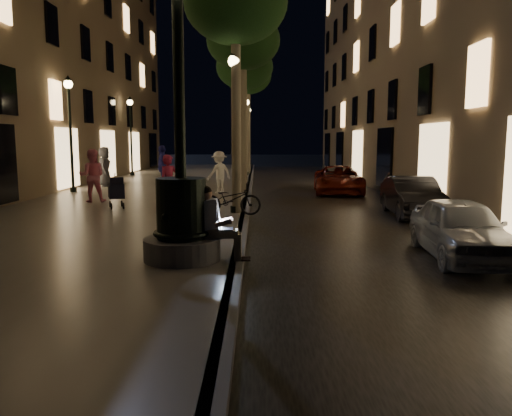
{
  "coord_description": "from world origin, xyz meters",
  "views": [
    {
      "loc": [
        0.38,
        -6.94,
        2.38
      ],
      "look_at": [
        0.35,
        3.0,
        1.02
      ],
      "focal_mm": 35.0,
      "sensor_mm": 36.0,
      "label": 1
    }
  ],
  "objects_px": {
    "car_third": "(338,180)",
    "pedestrian_dark": "(104,167)",
    "tree_second": "(243,42)",
    "pedestrian_red": "(169,183)",
    "car_front": "(461,228)",
    "seated_man_laptop": "(215,221)",
    "tree_far": "(248,76)",
    "stroller": "(116,191)",
    "car_second": "(412,197)",
    "lamp_curb_d": "(249,129)",
    "pedestrian_blue": "(162,167)",
    "lamp_curb_c": "(246,126)",
    "lamp_left_b": "(70,119)",
    "pedestrian_pink": "(92,176)",
    "pedestrian_white": "(219,172)",
    "tree_third": "(245,68)",
    "lamp_curb_a": "(234,111)",
    "tree_near": "(236,4)",
    "lamp_curb_b": "(242,121)",
    "bicycle": "(230,199)",
    "lamp_left_c": "(131,126)",
    "fountain_lamppost": "(181,205)"
  },
  "relations": [
    {
      "from": "tree_third",
      "to": "lamp_curb_a",
      "type": "xyz_separation_m",
      "value": [
        0.0,
        -12.0,
        -2.9
      ]
    },
    {
      "from": "tree_second",
      "to": "lamp_left_b",
      "type": "distance_m",
      "value": 7.84
    },
    {
      "from": "lamp_curb_d",
      "to": "car_second",
      "type": "bearing_deg",
      "value": -76.84
    },
    {
      "from": "car_third",
      "to": "pedestrian_pink",
      "type": "distance_m",
      "value": 10.57
    },
    {
      "from": "lamp_curb_d",
      "to": "pedestrian_blue",
      "type": "bearing_deg",
      "value": -101.77
    },
    {
      "from": "lamp_left_b",
      "to": "pedestrian_blue",
      "type": "distance_m",
      "value": 4.28
    },
    {
      "from": "tree_third",
      "to": "pedestrian_blue",
      "type": "height_order",
      "value": "tree_third"
    },
    {
      "from": "lamp_curb_c",
      "to": "stroller",
      "type": "relative_size",
      "value": 4.31
    },
    {
      "from": "fountain_lamppost",
      "to": "tree_near",
      "type": "xyz_separation_m",
      "value": [
        0.75,
        6.0,
        5.02
      ]
    },
    {
      "from": "pedestrian_pink",
      "to": "seated_man_laptop",
      "type": "bearing_deg",
      "value": 108.86
    },
    {
      "from": "lamp_left_b",
      "to": "pedestrian_blue",
      "type": "bearing_deg",
      "value": 17.11
    },
    {
      "from": "tree_second",
      "to": "pedestrian_red",
      "type": "xyz_separation_m",
      "value": [
        -2.17,
        -5.49,
        -5.27
      ]
    },
    {
      "from": "tree_far",
      "to": "pedestrian_white",
      "type": "relative_size",
      "value": 4.37
    },
    {
      "from": "lamp_curb_d",
      "to": "pedestrian_dark",
      "type": "xyz_separation_m",
      "value": [
        -6.49,
        -15.58,
        -2.11
      ]
    },
    {
      "from": "tree_near",
      "to": "lamp_left_b",
      "type": "xyz_separation_m",
      "value": [
        -7.15,
        6.0,
        -3.0
      ]
    },
    {
      "from": "seated_man_laptop",
      "to": "lamp_curb_b",
      "type": "height_order",
      "value": "lamp_curb_b"
    },
    {
      "from": "pedestrian_dark",
      "to": "stroller",
      "type": "bearing_deg",
      "value": -169.67
    },
    {
      "from": "bicycle",
      "to": "lamp_curb_d",
      "type": "bearing_deg",
      "value": -1.64
    },
    {
      "from": "seated_man_laptop",
      "to": "pedestrian_white",
      "type": "distance_m",
      "value": 11.68
    },
    {
      "from": "lamp_left_c",
      "to": "pedestrian_blue",
      "type": "distance_m",
      "value": 9.81
    },
    {
      "from": "fountain_lamppost",
      "to": "lamp_left_c",
      "type": "xyz_separation_m",
      "value": [
        -6.4,
        22.0,
        2.02
      ]
    },
    {
      "from": "tree_third",
      "to": "pedestrian_white",
      "type": "bearing_deg",
      "value": -98.07
    },
    {
      "from": "seated_man_laptop",
      "to": "car_second",
      "type": "distance_m",
      "value": 8.56
    },
    {
      "from": "car_front",
      "to": "tree_second",
      "type": "bearing_deg",
      "value": 117.21
    },
    {
      "from": "tree_far",
      "to": "pedestrian_pink",
      "type": "distance_m",
      "value": 17.15
    },
    {
      "from": "pedestrian_white",
      "to": "fountain_lamppost",
      "type": "bearing_deg",
      "value": 51.99
    },
    {
      "from": "seated_man_laptop",
      "to": "lamp_curb_c",
      "type": "relative_size",
      "value": 0.28
    },
    {
      "from": "lamp_curb_c",
      "to": "car_second",
      "type": "bearing_deg",
      "value": -70.48
    },
    {
      "from": "tree_near",
      "to": "bicycle",
      "type": "bearing_deg",
      "value": -105.74
    },
    {
      "from": "lamp_curb_b",
      "to": "tree_third",
      "type": "bearing_deg",
      "value": 90.0
    },
    {
      "from": "pedestrian_red",
      "to": "pedestrian_pink",
      "type": "distance_m",
      "value": 3.67
    },
    {
      "from": "car_third",
      "to": "pedestrian_dark",
      "type": "xyz_separation_m",
      "value": [
        -10.79,
        1.13,
        0.51
      ]
    },
    {
      "from": "lamp_left_b",
      "to": "pedestrian_red",
      "type": "xyz_separation_m",
      "value": [
        5.03,
        -5.49,
        -2.17
      ]
    },
    {
      "from": "seated_man_laptop",
      "to": "car_front",
      "type": "relative_size",
      "value": 0.38
    },
    {
      "from": "tree_near",
      "to": "pedestrian_blue",
      "type": "height_order",
      "value": "tree_near"
    },
    {
      "from": "car_third",
      "to": "car_front",
      "type": "bearing_deg",
      "value": -82.98
    },
    {
      "from": "tree_near",
      "to": "lamp_left_c",
      "type": "height_order",
      "value": "tree_near"
    },
    {
      "from": "lamp_curb_b",
      "to": "lamp_curb_d",
      "type": "bearing_deg",
      "value": 90.0
    },
    {
      "from": "pedestrian_dark",
      "to": "pedestrian_red",
      "type": "bearing_deg",
      "value": -159.89
    },
    {
      "from": "stroller",
      "to": "car_third",
      "type": "distance_m",
      "value": 10.32
    },
    {
      "from": "tree_far",
      "to": "pedestrian_pink",
      "type": "relative_size",
      "value": 4.03
    },
    {
      "from": "tree_near",
      "to": "pedestrian_blue",
      "type": "relative_size",
      "value": 3.75
    },
    {
      "from": "lamp_left_c",
      "to": "car_front",
      "type": "bearing_deg",
      "value": -60.55
    },
    {
      "from": "pedestrian_red",
      "to": "pedestrian_dark",
      "type": "distance_m",
      "value": 9.06
    },
    {
      "from": "stroller",
      "to": "car_second",
      "type": "distance_m",
      "value": 9.36
    },
    {
      "from": "tree_far",
      "to": "car_third",
      "type": "xyz_separation_m",
      "value": [
        4.22,
        -10.72,
        -5.81
      ]
    },
    {
      "from": "lamp_curb_d",
      "to": "pedestrian_pink",
      "type": "height_order",
      "value": "lamp_curb_d"
    },
    {
      "from": "lamp_left_b",
      "to": "car_third",
      "type": "relative_size",
      "value": 1.08
    },
    {
      "from": "stroller",
      "to": "tree_second",
      "type": "bearing_deg",
      "value": 31.76
    },
    {
      "from": "pedestrian_pink",
      "to": "tree_third",
      "type": "bearing_deg",
      "value": -130.16
    }
  ]
}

